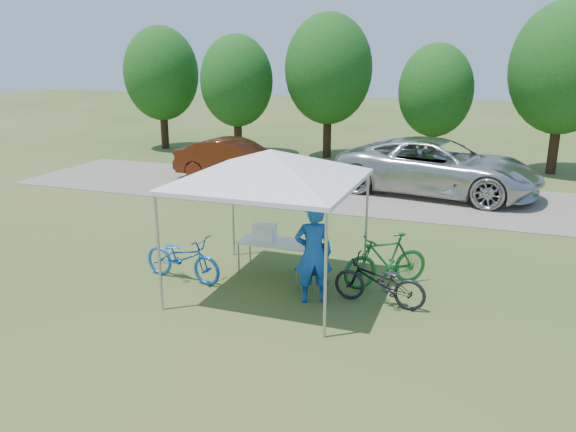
{
  "coord_description": "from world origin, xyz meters",
  "views": [
    {
      "loc": [
        3.71,
        -9.34,
        4.38
      ],
      "look_at": [
        -0.38,
        2.0,
        0.89
      ],
      "focal_mm": 35.0,
      "sensor_mm": 36.0,
      "label": 1
    }
  ],
  "objects_px": {
    "cooler": "(264,232)",
    "folding_table": "(278,244)",
    "bike_blue": "(183,258)",
    "bike_green": "(386,260)",
    "sedan": "(236,160)",
    "minivan": "(438,167)",
    "bike_dark": "(379,282)",
    "cyclist": "(313,253)",
    "folding_chair": "(313,262)"
  },
  "relations": [
    {
      "from": "folding_chair",
      "to": "cooler",
      "type": "distance_m",
      "value": 1.37
    },
    {
      "from": "cooler",
      "to": "bike_blue",
      "type": "distance_m",
      "value": 1.74
    },
    {
      "from": "cooler",
      "to": "bike_green",
      "type": "distance_m",
      "value": 2.54
    },
    {
      "from": "bike_dark",
      "to": "folding_table",
      "type": "bearing_deg",
      "value": -105.73
    },
    {
      "from": "bike_blue",
      "to": "minivan",
      "type": "height_order",
      "value": "minivan"
    },
    {
      "from": "bike_blue",
      "to": "cooler",
      "type": "bearing_deg",
      "value": -45.4
    },
    {
      "from": "bike_blue",
      "to": "bike_green",
      "type": "height_order",
      "value": "bike_green"
    },
    {
      "from": "folding_table",
      "to": "bike_blue",
      "type": "relative_size",
      "value": 0.92
    },
    {
      "from": "bike_blue",
      "to": "bike_dark",
      "type": "height_order",
      "value": "bike_blue"
    },
    {
      "from": "bike_blue",
      "to": "folding_chair",
      "type": "bearing_deg",
      "value": -71.39
    },
    {
      "from": "cyclist",
      "to": "minivan",
      "type": "xyz_separation_m",
      "value": [
        1.31,
        9.23,
        -0.03
      ]
    },
    {
      "from": "bike_blue",
      "to": "sedan",
      "type": "height_order",
      "value": "sedan"
    },
    {
      "from": "folding_table",
      "to": "bike_green",
      "type": "bearing_deg",
      "value": 1.0
    },
    {
      "from": "cyclist",
      "to": "bike_blue",
      "type": "height_order",
      "value": "cyclist"
    },
    {
      "from": "bike_green",
      "to": "minivan",
      "type": "xyz_separation_m",
      "value": [
        0.19,
        8.06,
        0.37
      ]
    },
    {
      "from": "bike_green",
      "to": "cooler",
      "type": "bearing_deg",
      "value": -127.15
    },
    {
      "from": "folding_table",
      "to": "cooler",
      "type": "relative_size",
      "value": 3.58
    },
    {
      "from": "cooler",
      "to": "minivan",
      "type": "relative_size",
      "value": 0.07
    },
    {
      "from": "cyclist",
      "to": "bike_green",
      "type": "bearing_deg",
      "value": -156.67
    },
    {
      "from": "cooler",
      "to": "minivan",
      "type": "bearing_deg",
      "value": 71.47
    },
    {
      "from": "folding_table",
      "to": "bike_blue",
      "type": "bearing_deg",
      "value": -148.61
    },
    {
      "from": "cyclist",
      "to": "minivan",
      "type": "distance_m",
      "value": 9.32
    },
    {
      "from": "bike_green",
      "to": "bike_dark",
      "type": "bearing_deg",
      "value": -34.97
    },
    {
      "from": "bike_green",
      "to": "bike_dark",
      "type": "distance_m",
      "value": 0.91
    },
    {
      "from": "bike_blue",
      "to": "sedan",
      "type": "relative_size",
      "value": 0.41
    },
    {
      "from": "bike_blue",
      "to": "bike_green",
      "type": "bearing_deg",
      "value": -67.0
    },
    {
      "from": "cyclist",
      "to": "bike_green",
      "type": "xyz_separation_m",
      "value": [
        1.11,
        1.17,
        -0.41
      ]
    },
    {
      "from": "folding_table",
      "to": "cyclist",
      "type": "height_order",
      "value": "cyclist"
    },
    {
      "from": "bike_dark",
      "to": "cooler",
      "type": "bearing_deg",
      "value": -103.41
    },
    {
      "from": "cooler",
      "to": "bike_blue",
      "type": "xyz_separation_m",
      "value": [
        -1.36,
        -1.02,
        -0.37
      ]
    },
    {
      "from": "folding_chair",
      "to": "bike_green",
      "type": "relative_size",
      "value": 0.51
    },
    {
      "from": "bike_green",
      "to": "minivan",
      "type": "height_order",
      "value": "minivan"
    },
    {
      "from": "folding_chair",
      "to": "minivan",
      "type": "distance_m",
      "value": 8.76
    },
    {
      "from": "bike_blue",
      "to": "minivan",
      "type": "relative_size",
      "value": 0.28
    },
    {
      "from": "bike_green",
      "to": "bike_blue",
      "type": "bearing_deg",
      "value": -112.81
    },
    {
      "from": "cooler",
      "to": "bike_dark",
      "type": "distance_m",
      "value": 2.74
    },
    {
      "from": "sedan",
      "to": "folding_table",
      "type": "bearing_deg",
      "value": -146.49
    },
    {
      "from": "bike_dark",
      "to": "minivan",
      "type": "distance_m",
      "value": 8.98
    },
    {
      "from": "folding_table",
      "to": "bike_green",
      "type": "xyz_separation_m",
      "value": [
        2.21,
        0.04,
        -0.1
      ]
    },
    {
      "from": "cooler",
      "to": "folding_table",
      "type": "bearing_deg",
      "value": -0.0
    },
    {
      "from": "folding_table",
      "to": "minivan",
      "type": "height_order",
      "value": "minivan"
    },
    {
      "from": "folding_chair",
      "to": "bike_blue",
      "type": "xyz_separation_m",
      "value": [
        -2.58,
        -0.49,
        -0.07
      ]
    },
    {
      "from": "cyclist",
      "to": "sedan",
      "type": "height_order",
      "value": "cyclist"
    },
    {
      "from": "folding_table",
      "to": "minivan",
      "type": "relative_size",
      "value": 0.26
    },
    {
      "from": "folding_table",
      "to": "cyclist",
      "type": "distance_m",
      "value": 1.61
    },
    {
      "from": "folding_table",
      "to": "bike_dark",
      "type": "height_order",
      "value": "bike_dark"
    },
    {
      "from": "bike_blue",
      "to": "sedan",
      "type": "bearing_deg",
      "value": 26.23
    },
    {
      "from": "folding_chair",
      "to": "bike_blue",
      "type": "relative_size",
      "value": 0.51
    },
    {
      "from": "bike_green",
      "to": "sedan",
      "type": "height_order",
      "value": "sedan"
    },
    {
      "from": "bike_blue",
      "to": "cyclist",
      "type": "bearing_deg",
      "value": -84.54
    }
  ]
}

